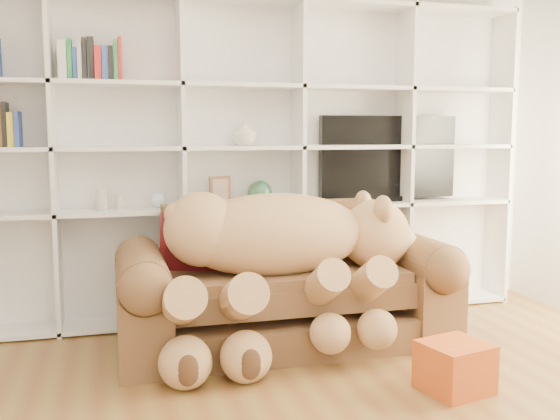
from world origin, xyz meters
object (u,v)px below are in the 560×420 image
object	(u,v)px
tv	(388,159)
teddy_bear	(279,252)
sofa	(284,292)
gift_box	(455,367)

from	to	relation	value
tv	teddy_bear	bearing A→B (deg)	-142.88
sofa	tv	world-z (taller)	tv
teddy_bear	tv	size ratio (longest dim) A/B	1.58
teddy_bear	gift_box	bearing A→B (deg)	-44.68
teddy_bear	gift_box	distance (m)	1.25
teddy_bear	tv	world-z (taller)	tv
gift_box	tv	distance (m)	2.04
gift_box	tv	xyz separation A→B (m)	(0.37, 1.70, 1.06)
sofa	teddy_bear	xyz separation A→B (m)	(-0.08, -0.18, 0.31)
tv	sofa	bearing A→B (deg)	-147.27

